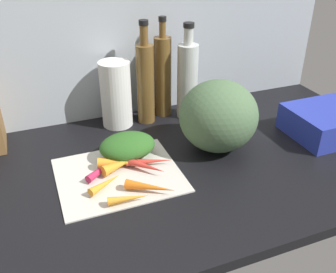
{
  "coord_description": "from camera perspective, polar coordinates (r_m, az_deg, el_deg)",
  "views": [
    {
      "loc": [
        -26.74,
        -87.07,
        62.55
      ],
      "look_at": [
        8.12,
        1.6,
        8.04
      ],
      "focal_mm": 40.16,
      "sensor_mm": 36.0,
      "label": 1
    }
  ],
  "objects": [
    {
      "name": "carrot_4",
      "position": [
        1.09,
        -7.4,
        -3.96
      ],
      "size": [
        12.62,
        6.98,
        3.14
      ],
      "primitive_type": "cone",
      "rotation": [
        0.0,
        1.57,
        -0.33
      ],
      "color": "orange",
      "rests_on": "cutting_board"
    },
    {
      "name": "carrot_1",
      "position": [
        1.02,
        -9.48,
        -7.06
      ],
      "size": [
        10.14,
        6.94,
        2.34
      ],
      "primitive_type": "cone",
      "rotation": [
        0.0,
        1.57,
        0.5
      ],
      "color": "orange",
      "rests_on": "cutting_board"
    },
    {
      "name": "dish_rack",
      "position": [
        1.38,
        23.73,
        2.19
      ],
      "size": [
        29.47,
        21.34,
        9.0
      ],
      "primitive_type": "cube",
      "color": "#2838AD",
      "rests_on": "ground_plane"
    },
    {
      "name": "carrot_5",
      "position": [
        1.1,
        -9.08,
        -4.15
      ],
      "size": [
        15.19,
        12.7,
        2.22
      ],
      "primitive_type": "cone",
      "rotation": [
        0.0,
        1.57,
        0.67
      ],
      "color": "#B2264C",
      "rests_on": "cutting_board"
    },
    {
      "name": "ground_plane",
      "position": [
        1.11,
        -3.61,
        -5.41
      ],
      "size": [
        170.0,
        80.0,
        3.0
      ],
      "primitive_type": "cube",
      "color": "black"
    },
    {
      "name": "winter_squash",
      "position": [
        1.16,
        7.66,
        3.1
      ],
      "size": [
        24.29,
        23.77,
        22.2
      ],
      "primitive_type": "ellipsoid",
      "color": "#4C6B47",
      "rests_on": "ground_plane"
    },
    {
      "name": "carrot_8",
      "position": [
        1.08,
        -4.1,
        -4.31
      ],
      "size": [
        12.41,
        13.51,
        3.02
      ],
      "primitive_type": "cone",
      "rotation": [
        0.0,
        1.57,
        -0.85
      ],
      "color": "red",
      "rests_on": "cutting_board"
    },
    {
      "name": "carrot_0",
      "position": [
        0.99,
        -2.72,
        -7.7
      ],
      "size": [
        12.65,
        9.69,
        2.69
      ],
      "primitive_type": "cone",
      "rotation": [
        0.0,
        1.57,
        -0.59
      ],
      "color": "orange",
      "rests_on": "cutting_board"
    },
    {
      "name": "carrot_greens_pile",
      "position": [
        1.13,
        -6.18,
        -1.43
      ],
      "size": [
        16.84,
        12.96,
        7.13
      ],
      "primitive_type": "ellipsoid",
      "color": "#2D6023",
      "rests_on": "cutting_board"
    },
    {
      "name": "carrot_7",
      "position": [
        1.08,
        -7.36,
        -4.22
      ],
      "size": [
        11.46,
        6.63,
        3.24
      ],
      "primitive_type": "cone",
      "rotation": [
        0.0,
        1.57,
        0.33
      ],
      "color": "orange",
      "rests_on": "cutting_board"
    },
    {
      "name": "bottle_2",
      "position": [
        1.34,
        2.96,
        8.66
      ],
      "size": [
        7.33,
        7.33,
        33.95
      ],
      "color": "silver",
      "rests_on": "ground_plane"
    },
    {
      "name": "paper_towel_roll",
      "position": [
        1.3,
        -7.71,
        6.39
      ],
      "size": [
        10.46,
        10.46,
        22.96
      ],
      "primitive_type": "cylinder",
      "color": "white",
      "rests_on": "ground_plane"
    },
    {
      "name": "carrot_9",
      "position": [
        1.15,
        -4.88,
        -2.11
      ],
      "size": [
        10.92,
        5.79,
        2.13
      ],
      "primitive_type": "cone",
      "rotation": [
        0.0,
        1.57,
        0.36
      ],
      "color": "#B2264C",
      "rests_on": "cutting_board"
    },
    {
      "name": "bottle_1",
      "position": [
        1.36,
        -0.79,
        9.24
      ],
      "size": [
        6.13,
        6.13,
        35.54
      ],
      "color": "brown",
      "rests_on": "ground_plane"
    },
    {
      "name": "carrot_2",
      "position": [
        1.1,
        -2.85,
        -3.66
      ],
      "size": [
        13.79,
        5.86,
        2.22
      ],
      "primitive_type": "cone",
      "rotation": [
        0.0,
        1.57,
        -0.28
      ],
      "color": "red",
      "rests_on": "cutting_board"
    },
    {
      "name": "cutting_board",
      "position": [
        1.08,
        -7.5,
        -5.71
      ],
      "size": [
        34.1,
        29.56,
        0.8
      ],
      "primitive_type": "cube",
      "color": "beige",
      "rests_on": "ground_plane"
    },
    {
      "name": "bottle_0",
      "position": [
        1.3,
        -3.45,
        8.27
      ],
      "size": [
        6.04,
        6.04,
        35.73
      ],
      "color": "brown",
      "rests_on": "ground_plane"
    },
    {
      "name": "carrot_6",
      "position": [
        0.96,
        -6.04,
        -9.34
      ],
      "size": [
        10.66,
        3.68,
        2.28
      ],
      "primitive_type": "cone",
      "rotation": [
        0.0,
        1.57,
        -0.14
      ],
      "color": "orange",
      "rests_on": "cutting_board"
    },
    {
      "name": "wall_back",
      "position": [
        1.32,
        -9.48,
        15.16
      ],
      "size": [
        170.0,
        3.0,
        60.0
      ],
      "primitive_type": "cube",
      "color": "#ADB7C1",
      "rests_on": "ground_plane"
    },
    {
      "name": "carrot_3",
      "position": [
        1.17,
        -4.89,
        -1.45
      ],
      "size": [
        12.51,
        2.4,
        2.16
      ],
      "primitive_type": "cone",
      "rotation": [
        0.0,
        1.57,
        -0.02
      ],
      "color": "#B2264C",
      "rests_on": "cutting_board"
    }
  ]
}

